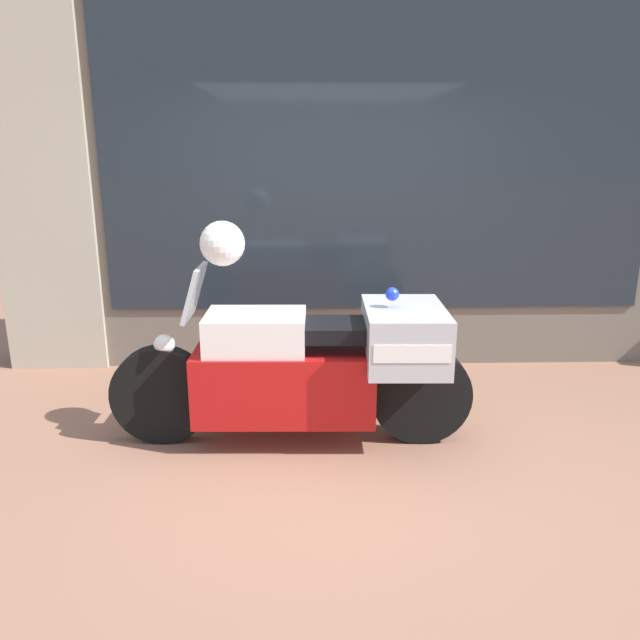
% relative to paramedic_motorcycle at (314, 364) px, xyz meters
% --- Properties ---
extents(ground_plane, '(60.00, 60.00, 0.00)m').
position_rel_paramedic_motorcycle_xyz_m(ground_plane, '(0.18, -0.27, -0.55)').
color(ground_plane, '#8E604C').
extents(shop_building, '(5.83, 0.55, 3.93)m').
position_rel_paramedic_motorcycle_xyz_m(shop_building, '(-0.21, 1.73, 1.42)').
color(shop_building, '#6B6056').
rests_on(shop_building, ground).
extents(window_display, '(4.52, 0.30, 1.92)m').
position_rel_paramedic_motorcycle_xyz_m(window_display, '(0.54, 1.76, -0.09)').
color(window_display, slate).
rests_on(window_display, ground).
extents(paramedic_motorcycle, '(2.44, 0.77, 1.22)m').
position_rel_paramedic_motorcycle_xyz_m(paramedic_motorcycle, '(0.00, 0.00, 0.00)').
color(paramedic_motorcycle, black).
rests_on(paramedic_motorcycle, ground).
extents(white_helmet, '(0.29, 0.29, 0.29)m').
position_rel_paramedic_motorcycle_xyz_m(white_helmet, '(-0.58, 0.01, 0.81)').
color(white_helmet, white).
rests_on(white_helmet, paramedic_motorcycle).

